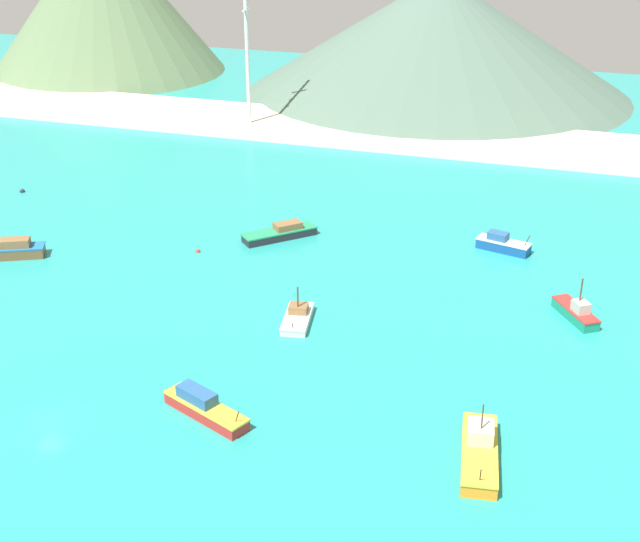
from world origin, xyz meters
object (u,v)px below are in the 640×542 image
fishing_boat_1 (298,317)px  fishing_boat_8 (480,451)px  buoy_1 (22,191)px  fishing_boat_2 (204,407)px  fishing_boat_6 (576,312)px  fishing_boat_4 (6,251)px  fishing_boat_7 (503,244)px  fishing_boat_5 (281,233)px  radio_tower (246,32)px  buoy_0 (198,251)px

fishing_boat_1 → fishing_boat_8: fishing_boat_8 is taller
fishing_boat_1 → buoy_1: (-55.10, 27.11, -0.48)m
fishing_boat_2 → buoy_1: size_ratio=12.45×
fishing_boat_6 → fishing_boat_2: bearing=-136.7°
fishing_boat_4 → fishing_boat_8: 69.39m
fishing_boat_4 → fishing_boat_7: (61.49, 22.03, -0.05)m
fishing_boat_6 → fishing_boat_1: bearing=-161.0°
fishing_boat_1 → fishing_boat_5: (-10.09, 22.16, 0.15)m
fishing_boat_5 → buoy_1: fishing_boat_5 is taller
fishing_boat_1 → radio_tower: (-34.60, 71.55, 17.73)m
fishing_boat_4 → buoy_0: bearing=21.9°
fishing_boat_5 → fishing_boat_2: bearing=-79.5°
radio_tower → fishing_boat_4: bearing=-96.4°
fishing_boat_6 → radio_tower: radio_tower is taller
fishing_boat_2 → fishing_boat_8: (25.43, 1.15, 0.03)m
fishing_boat_8 → buoy_1: size_ratio=13.80×
fishing_boat_2 → buoy_1: fishing_boat_2 is taller
fishing_boat_1 → fishing_boat_6: (29.76, 10.26, 0.26)m
fishing_boat_4 → buoy_0: 24.86m
buoy_0 → radio_tower: bearing=105.3°
fishing_boat_5 → buoy_1: bearing=173.7°
fishing_boat_4 → fishing_boat_8: bearing=-20.1°
fishing_boat_5 → buoy_0: fishing_boat_5 is taller
fishing_boat_8 → radio_tower: (-57.72, 90.34, 17.39)m
fishing_boat_1 → buoy_1: fishing_boat_1 is taller
fishing_boat_2 → fishing_boat_4: bearing=147.8°
fishing_boat_5 → fishing_boat_6: (39.86, -11.90, 0.11)m
fishing_boat_2 → fishing_boat_8: fishing_boat_8 is taller
fishing_boat_8 → radio_tower: 108.61m
fishing_boat_2 → buoy_0: bearing=115.9°
fishing_boat_5 → buoy_1: (-45.01, 4.95, -0.63)m
buoy_0 → fishing_boat_6: bearing=-4.8°
fishing_boat_5 → buoy_0: 11.83m
buoy_0 → fishing_boat_5: bearing=41.3°
buoy_1 → fishing_boat_7: bearing=0.0°
buoy_1 → radio_tower: (20.50, 44.44, 18.21)m
fishing_boat_2 → fishing_boat_5: size_ratio=1.03×
fishing_boat_4 → fishing_boat_6: size_ratio=1.47×
fishing_boat_2 → fishing_boat_4: (-39.72, 25.03, 0.06)m
fishing_boat_1 → fishing_boat_6: bearing=19.0°
fishing_boat_6 → fishing_boat_7: bearing=121.4°
fishing_boat_2 → fishing_boat_8: 25.46m
fishing_boat_7 → fishing_boat_6: bearing=-58.6°
fishing_boat_7 → buoy_1: bearing=-180.0°
fishing_boat_6 → fishing_boat_7: size_ratio=0.94×
fishing_boat_5 → buoy_0: bearing=-138.7°
buoy_1 → radio_tower: 52.22m
radio_tower → buoy_1: bearing=-114.8°
radio_tower → fishing_boat_6: bearing=-43.6°
fishing_boat_7 → radio_tower: (-54.06, 44.43, 17.41)m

